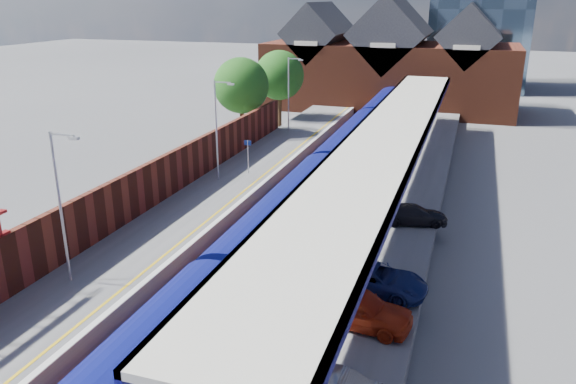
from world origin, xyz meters
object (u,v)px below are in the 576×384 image
object	(u,v)px
lamp_post_c	(218,124)
platform_sign	(248,151)
lamp_post_b	(62,199)
parked_car_dark	(413,214)
lamp_post_d	(290,90)
parked_car_red	(356,307)
parked_car_blue	(374,279)
train	(326,175)

from	to	relation	value
lamp_post_c	platform_sign	distance (m)	3.34
platform_sign	lamp_post_b	bearing A→B (deg)	-94.33
lamp_post_c	parked_car_dark	distance (m)	15.03
lamp_post_d	parked_car_dark	size ratio (longest dim) A/B	1.82
parked_car_red	parked_car_dark	world-z (taller)	parked_car_red
parked_car_red	lamp_post_b	bearing A→B (deg)	99.61
parked_car_red	parked_car_dark	distance (m)	11.41
lamp_post_d	parked_car_dark	distance (m)	24.76
parked_car_red	parked_car_dark	xyz separation A→B (m)	(0.99, 11.37, -0.21)
parked_car_dark	parked_car_blue	distance (m)	8.64
lamp_post_c	parked_car_dark	size ratio (longest dim) A/B	1.82
lamp_post_b	lamp_post_d	world-z (taller)	same
lamp_post_c	lamp_post_d	size ratio (longest dim) A/B	1.00
lamp_post_d	parked_car_dark	bearing A→B (deg)	-55.05
lamp_post_b	lamp_post_c	size ratio (longest dim) A/B	1.00
train	parked_car_red	distance (m)	16.20
train	parked_car_dark	xyz separation A→B (m)	(6.19, -3.96, -0.56)
lamp_post_d	lamp_post_b	bearing A→B (deg)	-90.00
lamp_post_c	parked_car_red	xyz separation A→B (m)	(13.06, -15.47, -3.22)
lamp_post_b	lamp_post_c	distance (m)	16.00
lamp_post_b	parked_car_red	world-z (taller)	lamp_post_b
train	lamp_post_d	world-z (taller)	lamp_post_d
lamp_post_c	parked_car_dark	bearing A→B (deg)	-16.26
lamp_post_d	parked_car_red	world-z (taller)	lamp_post_d
lamp_post_d	parked_car_red	bearing A→B (deg)	-67.46
lamp_post_b	platform_sign	bearing A→B (deg)	85.67
lamp_post_b	parked_car_blue	bearing A→B (deg)	13.96
train	lamp_post_d	distance (m)	18.17
platform_sign	parked_car_red	xyz separation A→B (m)	(11.70, -17.47, -0.92)
lamp_post_c	lamp_post_d	distance (m)	16.00
train	lamp_post_d	bearing A→B (deg)	115.96
lamp_post_b	lamp_post_c	world-z (taller)	same
lamp_post_d	parked_car_red	size ratio (longest dim) A/B	1.55
parked_car_red	parked_car_blue	size ratio (longest dim) A/B	0.95
lamp_post_b	parked_car_dark	distance (m)	18.73
parked_car_red	lamp_post_c	bearing A→B (deg)	47.45
parked_car_dark	parked_car_red	bearing A→B (deg)	160.90
platform_sign	parked_car_blue	world-z (taller)	platform_sign
train	parked_car_blue	distance (m)	13.69
lamp_post_b	parked_car_red	bearing A→B (deg)	2.34
lamp_post_c	platform_sign	xyz separation A→B (m)	(1.36, 2.00, -2.30)
lamp_post_c	parked_car_blue	distance (m)	18.67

